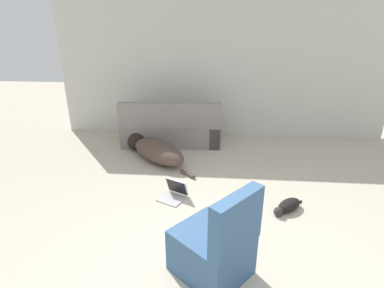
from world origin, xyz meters
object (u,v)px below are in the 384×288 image
object	(u,v)px
couch	(172,129)
cat	(288,206)
side_chair	(215,247)
dog	(155,150)
laptop_open	(174,192)

from	to	relation	value
couch	cat	world-z (taller)	couch
cat	side_chair	size ratio (longest dim) A/B	0.49
dog	side_chair	size ratio (longest dim) A/B	1.51
cat	laptop_open	distance (m)	1.45
cat	couch	bearing A→B (deg)	-94.23
couch	side_chair	bearing A→B (deg)	101.81
couch	laptop_open	world-z (taller)	couch
dog	cat	bearing A→B (deg)	-173.04
couch	laptop_open	size ratio (longest dim) A/B	4.43
couch	laptop_open	xyz separation A→B (m)	(0.33, -1.99, -0.19)
side_chair	cat	bearing A→B (deg)	-178.44
cat	laptop_open	world-z (taller)	laptop_open
cat	laptop_open	size ratio (longest dim) A/B	1.05
laptop_open	side_chair	xyz separation A→B (m)	(0.55, -1.28, 0.22)
couch	cat	bearing A→B (deg)	125.75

